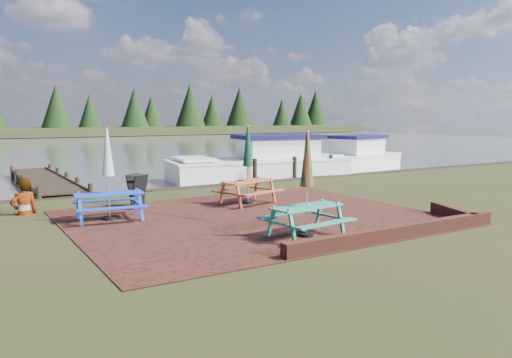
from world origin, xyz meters
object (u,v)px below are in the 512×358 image
object	(u,v)px
picnic_table_red	(248,177)
jetty	(44,180)
picnic_table_teal	(307,201)
person	(22,178)
picnic_table_blue	(109,189)
boat_near	(263,165)
boat_far	(351,159)
chalkboard	(137,191)

from	to	relation	value
picnic_table_red	jetty	xyz separation A→B (m)	(-4.44, 8.44, -0.70)
picnic_table_teal	person	world-z (taller)	picnic_table_teal
picnic_table_red	jetty	bearing A→B (deg)	102.28
picnic_table_blue	person	bearing A→B (deg)	139.78
boat_near	picnic_table_red	bearing A→B (deg)	152.78
boat_near	picnic_table_teal	bearing A→B (deg)	160.77
picnic_table_teal	jetty	bearing A→B (deg)	98.60
picnic_table_teal	boat_far	bearing A→B (deg)	37.99
picnic_table_teal	picnic_table_red	xyz separation A→B (m)	(1.02, 4.25, 0.02)
chalkboard	boat_near	size ratio (longest dim) A/B	0.12
picnic_table_red	picnic_table_blue	world-z (taller)	picnic_table_red
jetty	boat_far	xyz separation A→B (m)	(14.63, -1.68, 0.29)
picnic_table_blue	chalkboard	bearing A→B (deg)	56.08
boat_far	person	distance (m)	16.93
picnic_table_red	chalkboard	bearing A→B (deg)	145.70
jetty	picnic_table_teal	bearing A→B (deg)	-74.94
jetty	boat_near	xyz separation A→B (m)	(8.80, -2.30, 0.34)
picnic_table_blue	boat_near	size ratio (longest dim) A/B	0.27
boat_far	person	xyz separation A→B (m)	(-16.14, -5.08, 0.57)
picnic_table_teal	picnic_table_blue	xyz separation A→B (m)	(-3.16, 4.00, 0.01)
picnic_table_teal	chalkboard	size ratio (longest dim) A/B	2.35
person	chalkboard	bearing A→B (deg)	154.28
picnic_table_blue	boat_far	size ratio (longest dim) A/B	0.34
boat_near	picnic_table_blue	bearing A→B (deg)	134.95
chalkboard	jetty	bearing A→B (deg)	65.55
picnic_table_teal	chalkboard	world-z (taller)	picnic_table_teal
chalkboard	boat_near	distance (m)	9.00
jetty	person	bearing A→B (deg)	-102.53
picnic_table_blue	person	distance (m)	2.61
picnic_table_teal	boat_near	size ratio (longest dim) A/B	0.27
jetty	person	size ratio (longest dim) A/B	4.64
picnic_table_red	boat_far	size ratio (longest dim) A/B	0.34
chalkboard	boat_far	xyz separation A→B (m)	(13.24, 5.72, -0.10)
boat_far	picnic_table_red	bearing A→B (deg)	110.29
boat_far	person	size ratio (longest dim) A/B	3.48
boat_near	person	distance (m)	11.24
picnic_table_blue	boat_far	distance (m)	16.01
picnic_table_blue	chalkboard	size ratio (longest dim) A/B	2.38
picnic_table_teal	boat_far	size ratio (longest dim) A/B	0.33
picnic_table_blue	chalkboard	xyz separation A→B (m)	(1.14, 1.29, -0.31)
chalkboard	boat_near	xyz separation A→B (m)	(7.41, 5.10, -0.05)
chalkboard	jetty	world-z (taller)	chalkboard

